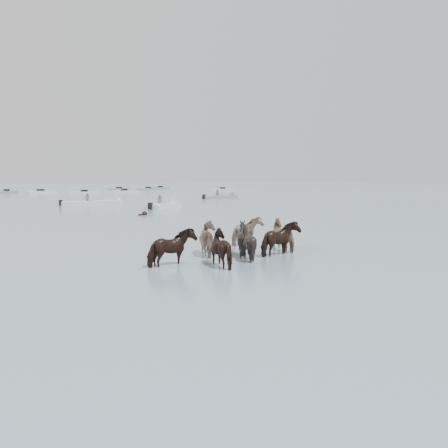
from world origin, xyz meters
TOP-DOWN VIEW (x-y plane):
  - ground at (0.00, 0.00)m, footprint 400.00×400.00m
  - pony_herd at (-0.32, 0.14)m, footprint 7.02×4.29m
  - swimming_pony at (5.39, 18.35)m, footprint 0.72×0.44m
  - motorboat_c at (7.84, 32.81)m, footprint 6.89×2.61m
  - motorboat_d at (11.37, 24.70)m, footprint 5.17×3.74m
  - motorboat_e at (27.49, 35.97)m, footprint 5.61×2.43m

SIDE VIEW (x-z plane):
  - ground at x=0.00m, z-range 0.00..0.00m
  - swimming_pony at x=5.39m, z-range -0.12..0.32m
  - motorboat_c at x=7.84m, z-range -0.74..1.18m
  - motorboat_e at x=27.49m, z-range -0.73..1.19m
  - motorboat_d at x=11.37m, z-range -0.73..1.19m
  - pony_herd at x=-0.32m, z-range -0.20..1.25m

